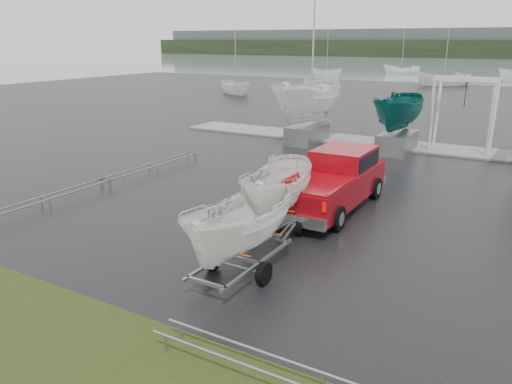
% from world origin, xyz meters
% --- Properties ---
extents(ground_plane, '(120.00, 120.00, 0.00)m').
position_xyz_m(ground_plane, '(0.00, 0.00, 0.00)').
color(ground_plane, black).
rests_on(ground_plane, ground).
extents(grass_verge, '(40.00, 40.00, 0.00)m').
position_xyz_m(grass_verge, '(0.00, -11.00, 0.00)').
color(grass_verge, black).
rests_on(grass_verge, ground).
extents(dock, '(30.00, 3.00, 0.12)m').
position_xyz_m(dock, '(0.00, 13.00, 0.05)').
color(dock, gray).
rests_on(dock, ground).
extents(pickup_truck, '(2.33, 6.28, 2.09)m').
position_xyz_m(pickup_truck, '(0.32, 0.60, 1.09)').
color(pickup_truck, maroon).
rests_on(pickup_truck, ground).
extents(trailer_hitched, '(1.78, 3.60, 4.98)m').
position_xyz_m(trailer_hitched, '(0.31, -6.05, 2.70)').
color(trailer_hitched, gray).
rests_on(trailer_hitched, ground).
extents(trailer_parked, '(2.04, 3.75, 5.14)m').
position_xyz_m(trailer_parked, '(-0.35, -2.70, 2.79)').
color(trailer_parked, gray).
rests_on(trailer_parked, ground).
extents(boat_hoist, '(3.30, 2.18, 4.12)m').
position_xyz_m(boat_hoist, '(2.79, 13.00, 2.67)').
color(boat_hoist, silver).
rests_on(boat_hoist, ground).
extents(keelboat_0, '(2.72, 3.20, 10.89)m').
position_xyz_m(keelboat_0, '(-5.61, 11.00, 4.32)').
color(keelboat_0, gray).
rests_on(keelboat_0, ground).
extents(keelboat_1, '(2.14, 3.20, 6.78)m').
position_xyz_m(keelboat_1, '(-0.23, 11.20, 3.35)').
color(keelboat_1, gray).
rests_on(keelboat_1, ground).
extents(mast_rack_0, '(0.56, 6.50, 0.06)m').
position_xyz_m(mast_rack_0, '(-9.00, 1.00, 0.35)').
color(mast_rack_0, gray).
rests_on(mast_rack_0, ground).
extents(mast_rack_1, '(0.56, 6.50, 0.06)m').
position_xyz_m(mast_rack_1, '(-9.00, -5.00, 0.35)').
color(mast_rack_1, gray).
rests_on(mast_rack_1, ground).
extents(mast_rack_2, '(7.00, 0.56, 0.06)m').
position_xyz_m(mast_rack_2, '(4.00, -9.50, 0.35)').
color(mast_rack_2, gray).
rests_on(mast_rack_2, ground).
extents(moored_boat_0, '(3.43, 3.41, 11.20)m').
position_xyz_m(moored_boat_0, '(-24.95, 33.32, 0.01)').
color(moored_boat_0, white).
rests_on(moored_boat_0, ground).
extents(moored_boat_1, '(3.88, 3.85, 11.72)m').
position_xyz_m(moored_boat_1, '(-6.12, 56.67, 0.00)').
color(moored_boat_1, white).
rests_on(moored_boat_1, ground).
extents(moored_boat_4, '(2.68, 2.63, 11.00)m').
position_xyz_m(moored_boat_4, '(-26.69, 64.81, 0.01)').
color(moored_boat_4, white).
rests_on(moored_boat_4, ground).
extents(moored_boat_6, '(2.99, 2.94, 11.33)m').
position_xyz_m(moored_boat_6, '(-17.59, 78.48, 0.00)').
color(moored_boat_6, white).
rests_on(moored_boat_6, ground).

